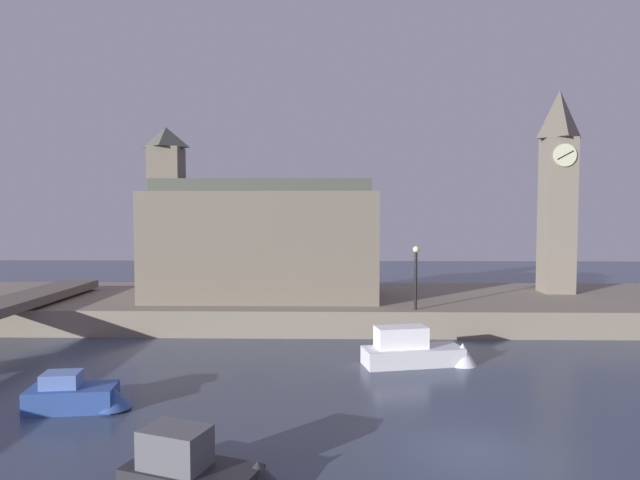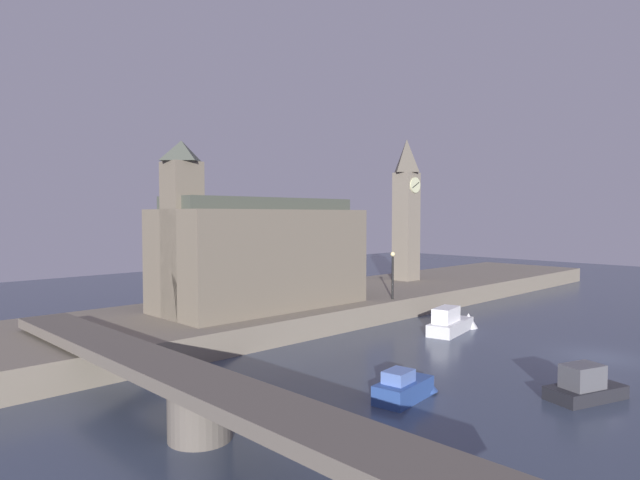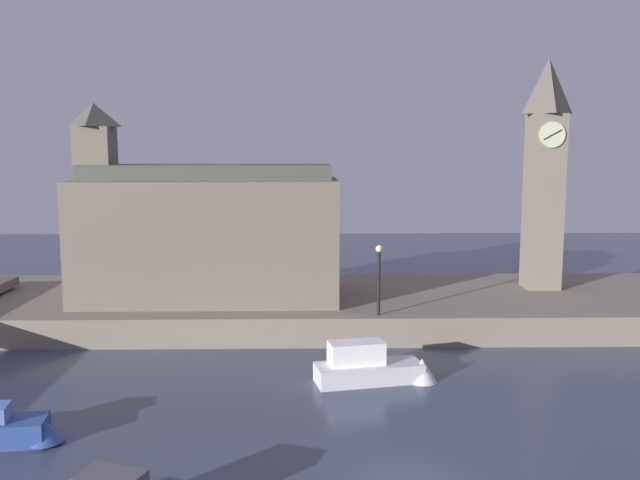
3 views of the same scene
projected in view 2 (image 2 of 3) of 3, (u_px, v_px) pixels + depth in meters
name	position (u px, v px, depth m)	size (l,w,h in m)	color
ground_plane	(599.00, 357.00, 30.09)	(120.00, 120.00, 0.00)	#384256
far_embankment	(336.00, 302.00, 44.35)	(70.00, 12.00, 1.50)	slate
clock_tower	(406.00, 207.00, 52.66)	(2.12, 2.18, 13.50)	slate
parliament_hall	(258.00, 253.00, 37.28)	(14.27, 6.53, 10.77)	#6B6051
bridge_span	(199.00, 394.00, 19.11)	(2.50, 28.42, 2.19)	#5B544C
streetlamp	(393.00, 269.00, 40.90)	(0.36, 0.36, 3.55)	black
boat_ferry_white	(454.00, 323.00, 36.60)	(5.47, 2.47, 1.88)	silver
boat_tour_blue	(408.00, 387.00, 23.36)	(3.72, 1.75, 1.33)	#2D4C93
boat_barge_dark	(589.00, 386.00, 23.49)	(4.45, 2.61, 1.67)	#232328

